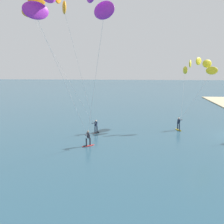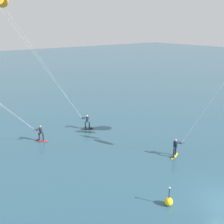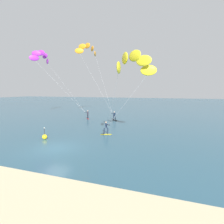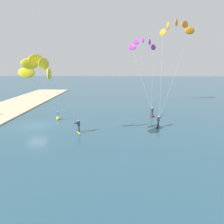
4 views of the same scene
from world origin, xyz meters
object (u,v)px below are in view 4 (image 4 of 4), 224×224
at_px(kitesurfer_far_out, 175,31).
at_px(kitesurfer_nearshore, 143,46).
at_px(marker_buoy, 58,118).
at_px(kitesurfer_mid_water, 39,70).

bearing_deg(kitesurfer_far_out, kitesurfer_nearshore, -154.86).
bearing_deg(marker_buoy, kitesurfer_mid_water, 8.23).
distance_m(kitesurfer_mid_water, kitesurfer_far_out, 22.09).
bearing_deg(kitesurfer_mid_water, marker_buoy, -171.77).
relative_size(kitesurfer_mid_water, marker_buoy, 6.87).
bearing_deg(kitesurfer_far_out, kitesurfer_mid_water, -51.49).
xyz_separation_m(kitesurfer_far_out, marker_buoy, (3.39, -18.16, -13.25)).
height_order(kitesurfer_far_out, marker_buoy, kitesurfer_far_out).
relative_size(kitesurfer_far_out, marker_buoy, 11.11).
height_order(kitesurfer_nearshore, kitesurfer_far_out, kitesurfer_far_out).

